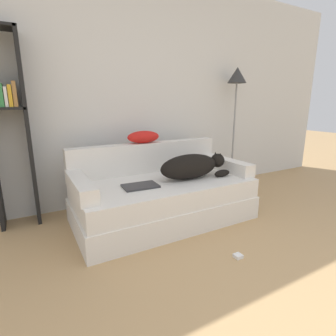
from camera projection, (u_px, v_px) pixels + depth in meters
The scene contains 11 objects.
wall_back at pixel (132, 91), 3.18m from camera, with size 6.98×0.06×2.70m.
couch at pixel (164, 200), 2.78m from camera, with size 1.82×0.96×0.44m.
couch_backrest at pixel (147, 157), 3.03m from camera, with size 1.78×0.15×0.34m.
couch_arm_left at pixel (80, 186), 2.31m from camera, with size 0.15×0.77×0.14m.
couch_arm_right at pixel (226, 165), 3.09m from camera, with size 0.15×0.77×0.14m.
dog at pixel (192, 166), 2.75m from camera, with size 0.79×0.27×0.26m.
laptop at pixel (140, 186), 2.50m from camera, with size 0.34×0.24×0.02m.
throw_pillow at pixel (143, 137), 2.97m from camera, with size 0.38×0.20×0.14m.
bookshelf at pixel (7, 121), 2.47m from camera, with size 0.36×0.26×1.88m.
floor_lamp at pixel (236, 88), 3.64m from camera, with size 0.26×0.26×1.69m.
power_adapter at pixel (238, 256), 2.12m from camera, with size 0.06×0.06×0.03m.
Camera 1 is at (-1.22, -0.28, 1.22)m, focal length 28.00 mm.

